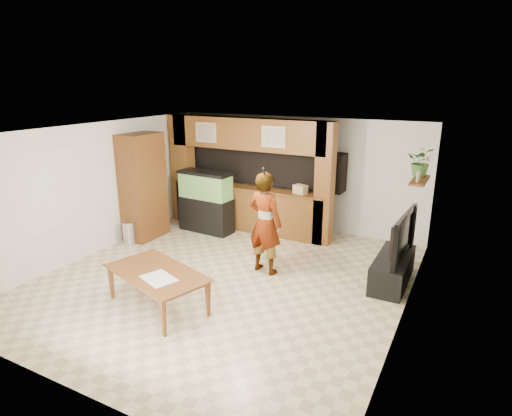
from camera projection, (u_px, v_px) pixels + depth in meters
The scene contains 20 objects.
floor at pixel (226, 278), 7.62m from camera, with size 6.50×6.50×0.00m, color #C8B68B.
ceiling at pixel (222, 131), 6.87m from camera, with size 6.50×6.50×0.00m, color white.
wall_back at pixel (297, 173), 10.00m from camera, with size 6.00×6.00×0.00m, color beige.
wall_left at pixel (97, 189), 8.57m from camera, with size 6.50×6.50×0.00m, color beige.
wall_right at pixel (409, 238), 5.91m from camera, with size 6.50×6.50×0.00m, color beige.
partition at pixel (249, 174), 9.90m from camera, with size 4.20×0.99×2.60m.
wall_clock at pixel (131, 152), 9.23m from camera, with size 0.05×0.25×0.25m.
wall_shelf at pixel (420, 180), 7.52m from camera, with size 0.25×0.90×0.04m, color #5C3016.
pantry_cabinet at pixel (143, 187), 9.34m from camera, with size 0.58×0.95×2.31m, color #5C3016.
trash_can at pixel (129, 233), 9.14m from camera, with size 0.27×0.27×0.50m, color #B2B2B7.
aquarium at pixel (206, 202), 9.83m from camera, with size 1.27×0.48×1.41m.
tv_stand at pixel (392, 269), 7.40m from camera, with size 0.54×1.46×0.49m, color black.
television at pixel (396, 235), 7.21m from camera, with size 1.38×0.18×0.80m, color black.
photo_frame at pixel (419, 177), 7.28m from camera, with size 0.03×0.14×0.18m, color tan.
potted_plant at pixel (422, 162), 7.66m from camera, with size 0.48×0.42×0.54m, color #396227.
person at pixel (265, 223), 7.65m from camera, with size 0.68×0.45×1.87m, color #926D50.
microphone at pixel (264, 172), 7.21m from camera, with size 0.03×0.03×0.15m, color black.
dining_table at pixel (156, 290), 6.56m from camera, with size 1.68×0.94×0.59m, color #5C3016.
newspaper_a at pixel (159, 278), 6.27m from camera, with size 0.52×0.38×0.01m, color silver.
counter_box at pixel (300, 189), 9.19m from camera, with size 0.28×0.19×0.19m, color tan.
Camera 1 is at (3.69, -5.89, 3.39)m, focal length 30.00 mm.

